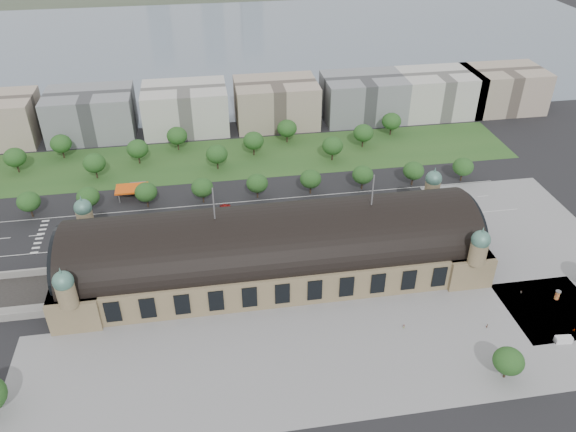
{
  "coord_description": "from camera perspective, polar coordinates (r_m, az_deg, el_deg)",
  "views": [
    {
      "loc": [
        -20.89,
        -160.79,
        130.44
      ],
      "look_at": [
        7.59,
        14.9,
        14.0
      ],
      "focal_mm": 35.0,
      "sensor_mm": 36.0,
      "label": 1
    }
  ],
  "objects": [
    {
      "name": "bus_east",
      "position": [
        238.94,
        7.07,
        0.29
      ],
      "size": [
        11.81,
        3.32,
        3.26
      ],
      "primitive_type": "imported",
      "rotation": [
        0.0,
        0.0,
        1.62
      ],
      "color": "beige",
      "rests_on": "ground"
    },
    {
      "name": "parked_car_4",
      "position": [
        223.58,
        -10.25,
        -2.89
      ],
      "size": [
        4.53,
        3.64,
        1.45
      ],
      "primitive_type": "imported",
      "rotation": [
        0.0,
        0.0,
        -1.01
      ],
      "color": "silver",
      "rests_on": "ground"
    },
    {
      "name": "tree_row_1",
      "position": [
        257.83,
        -24.86,
        1.34
      ],
      "size": [
        9.6,
        9.6,
        11.52
      ],
      "color": "#2D2116",
      "rests_on": "ground"
    },
    {
      "name": "tree_row_7",
      "position": [
        256.09,
        7.6,
        4.17
      ],
      "size": [
        9.6,
        9.6,
        11.52
      ],
      "color": "#2D2116",
      "rests_on": "ground"
    },
    {
      "name": "traffic_car_2",
      "position": [
        235.83,
        -18.42,
        -2.13
      ],
      "size": [
        5.24,
        2.88,
        1.39
      ],
      "primitive_type": "imported",
      "rotation": [
        0.0,
        0.0,
        -1.45
      ],
      "color": "black",
      "rests_on": "ground"
    },
    {
      "name": "tree_belt_8",
      "position": [
        297.54,
        -0.1,
        8.9
      ],
      "size": [
        10.4,
        10.4,
        12.48
      ],
      "color": "#2D2116",
      "rests_on": "ground"
    },
    {
      "name": "plaza_south",
      "position": [
        177.79,
        3.93,
        -14.11
      ],
      "size": [
        190.0,
        48.0,
        0.12
      ],
      "primitive_type": "cube",
      "color": "gray",
      "rests_on": "ground"
    },
    {
      "name": "tree_row_5",
      "position": [
        247.54,
        -3.15,
        3.34
      ],
      "size": [
        9.6,
        9.6,
        11.52
      ],
      "color": "#2D2116",
      "rests_on": "ground"
    },
    {
      "name": "tree_row_8",
      "position": [
        263.56,
        12.64,
        4.51
      ],
      "size": [
        9.6,
        9.6,
        11.52
      ],
      "color": "#2D2116",
      "rests_on": "ground"
    },
    {
      "name": "station",
      "position": [
        201.81,
        -1.45,
        -3.36
      ],
      "size": [
        150.0,
        48.4,
        44.3
      ],
      "color": "#897555",
      "rests_on": "ground"
    },
    {
      "name": "tree_belt_9",
      "position": [
        279.72,
        4.56,
        7.14
      ],
      "size": [
        10.4,
        10.4,
        12.48
      ],
      "color": "#2D2116",
      "rests_on": "ground"
    },
    {
      "name": "bus_mid",
      "position": [
        234.53,
        1.45,
        -0.08
      ],
      "size": [
        13.22,
        4.24,
        3.62
      ],
      "primitive_type": "imported",
      "rotation": [
        0.0,
        0.0,
        1.48
      ],
      "color": "beige",
      "rests_on": "ground"
    },
    {
      "name": "tree_belt_1",
      "position": [
        297.53,
        -26.0,
        5.38
      ],
      "size": [
        10.4,
        10.4,
        12.48
      ],
      "color": "#2D2116",
      "rests_on": "ground"
    },
    {
      "name": "tree_row_2",
      "position": [
        251.89,
        -19.65,
        1.85
      ],
      "size": [
        9.6,
        9.6,
        11.52
      ],
      "color": "#2D2116",
      "rests_on": "ground"
    },
    {
      "name": "pedestrian_1",
      "position": [
        196.55,
        19.56,
        -10.47
      ],
      "size": [
        0.59,
        0.71,
        1.67
      ],
      "primitive_type": "imported",
      "rotation": [
        0.0,
        0.0,
        1.21
      ],
      "color": "gray",
      "rests_on": "ground"
    },
    {
      "name": "traffic_car_3",
      "position": [
        245.47,
        -6.39,
        1.05
      ],
      "size": [
        4.71,
        2.21,
        1.33
      ],
      "primitive_type": "imported",
      "rotation": [
        0.0,
        0.0,
        1.65
      ],
      "color": "maroon",
      "rests_on": "ground"
    },
    {
      "name": "office_4",
      "position": [
        319.39,
        -1.22,
        11.42
      ],
      "size": [
        45.0,
        32.0,
        24.0
      ],
      "primitive_type": "cube",
      "color": "tan",
      "rests_on": "ground"
    },
    {
      "name": "tree_belt_7",
      "position": [
        284.57,
        -3.53,
        7.65
      ],
      "size": [
        10.4,
        10.4,
        12.48
      ],
      "color": "#2D2116",
      "rests_on": "ground"
    },
    {
      "name": "advertising_column",
      "position": [
        216.21,
        25.69,
        -7.24
      ],
      "size": [
        1.85,
        1.85,
        3.51
      ],
      "color": "#CF5533",
      "rests_on": "ground"
    },
    {
      "name": "parked_car_3",
      "position": [
        226.8,
        -15.32,
        -3.07
      ],
      "size": [
        4.24,
        3.85,
        1.4
      ],
      "primitive_type": "imported",
      "rotation": [
        0.0,
        0.0,
        -0.9
      ],
      "color": "#54585B",
      "rests_on": "ground"
    },
    {
      "name": "pedestrian_2",
      "position": [
        214.21,
        22.6,
        -7.13
      ],
      "size": [
        0.79,
        0.85,
        1.53
      ],
      "primitive_type": "imported",
      "rotation": [
        0.0,
        0.0,
        2.23
      ],
      "color": "gray",
      "rests_on": "ground"
    },
    {
      "name": "tree_row_9",
      "position": [
        272.95,
        17.36,
        4.8
      ],
      "size": [
        9.6,
        9.6,
        11.52
      ],
      "color": "#2D2116",
      "rests_on": "ground"
    },
    {
      "name": "plaza_east",
      "position": [
        241.28,
        23.62,
        -2.71
      ],
      "size": [
        56.0,
        100.0,
        0.12
      ],
      "primitive_type": "cube",
      "color": "gray",
      "rests_on": "ground"
    },
    {
      "name": "office_2",
      "position": [
        322.23,
        -19.37,
        9.73
      ],
      "size": [
        45.0,
        32.0,
        24.0
      ],
      "primitive_type": "cube",
      "color": "gray",
      "rests_on": "ground"
    },
    {
      "name": "bus_west",
      "position": [
        231.98,
        -5.59,
        -0.7
      ],
      "size": [
        12.32,
        3.88,
        3.38
      ],
      "primitive_type": "imported",
      "rotation": [
        0.0,
        0.0,
        1.66
      ],
      "color": "red",
      "rests_on": "ground"
    },
    {
      "name": "traffic_car_1",
      "position": [
        243.53,
        -19.77,
        -1.21
      ],
      "size": [
        4.45,
        2.06,
        1.41
      ],
      "primitive_type": "imported",
      "rotation": [
        0.0,
        0.0,
        1.71
      ],
      "color": "#999DA2",
      "rests_on": "ground"
    },
    {
      "name": "traffic_car_5",
      "position": [
        244.7,
        6.39,
        0.94
      ],
      "size": [
        4.35,
        1.97,
        1.38
      ],
      "primitive_type": "imported",
      "rotation": [
        0.0,
        0.0,
        1.45
      ],
      "color": "#515458",
      "rests_on": "ground"
    },
    {
      "name": "tree_belt_6",
      "position": [
        272.83,
        -7.24,
        6.26
      ],
      "size": [
        10.4,
        10.4,
        12.48
      ],
      "color": "#2D2116",
      "rests_on": "ground"
    },
    {
      "name": "tree_belt_5",
      "position": [
        294.77,
        -11.22,
        8.01
      ],
      "size": [
        10.4,
        10.4,
        12.48
      ],
      "color": "#2D2116",
      "rests_on": "ground"
    },
    {
      "name": "petrol_station",
      "position": [
        261.63,
        -15.26,
        2.76
      ],
      "size": [
        14.0,
        13.0,
        5.05
      ],
      "color": "#E8530D",
      "rests_on": "ground"
    },
    {
      "name": "road_slab",
      "position": [
        237.76,
        -7.47,
        -0.4
      ],
      "size": [
        260.0,
        26.0,
        0.1
      ],
      "primitive_type": "cube",
      "color": "black",
      "rests_on": "ground"
    },
    {
      "name": "tree_belt_10",
      "position": [
        294.87,
        7.67,
        8.36
      ],
      "size": [
        10.4,
        10.4,
        12.48
      ],
      "color": "#2D2116",
      "rests_on": "ground"
    },
    {
      "name": "office_3",
      "position": [
        316.89,
        -10.36,
        10.7
      ],
      "size": [
        45.0,
        32.0,
        24.0
      ],
      "primitive_type": "cube",
      "color": "beige",
      "rests_on": "ground"
    },
    {
      "name": "pedestrian_3",
      "position": [
        205.99,
        27.06,
        -10.28
      ],
      "size": [
        1.02,
        0.53,
        1.7
      ],
      "primitive_type": "imported",
      "rotation": [
        0.0,
        0.0,
        3.09
      ],
      "color": "gray",
      "rests_on": "ground"
    },
    {
      "name": "tree_row_4",
      "position": [
        246.67,
        -8.7,
        2.86
      ],
      "size": [
        9.6,
        9.6,
        11.52
      ],
      "color": "#2D2116",
      "rests_on": "ground"
    },
    {
      "name": "traffic_car_4",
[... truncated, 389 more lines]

